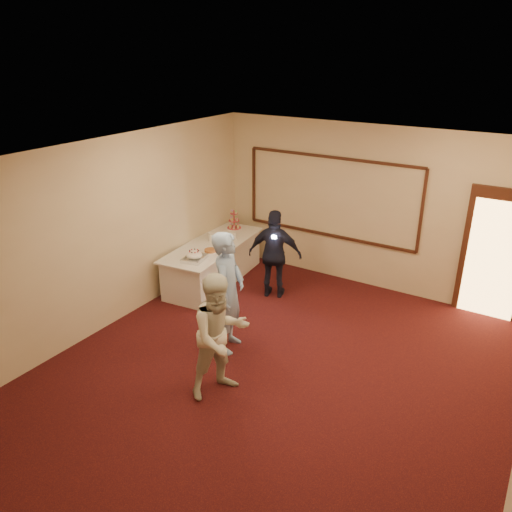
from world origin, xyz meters
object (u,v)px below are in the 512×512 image
(plate_stack_a, at_px, (214,236))
(tart, at_px, (210,251))
(cupcake_stand, at_px, (234,221))
(woman, at_px, (220,336))
(guest, at_px, (275,254))
(man, at_px, (228,292))
(plate_stack_b, at_px, (232,235))
(buffet_table, at_px, (214,262))
(pavlova_tray, at_px, (194,256))

(plate_stack_a, xyz_separation_m, tart, (0.29, -0.50, -0.06))
(cupcake_stand, distance_m, plate_stack_a, 0.81)
(woman, height_order, guest, woman)
(cupcake_stand, distance_m, man, 3.21)
(plate_stack_b, xyz_separation_m, guest, (1.14, -0.32, -0.03))
(buffet_table, height_order, tart, tart)
(cupcake_stand, distance_m, woman, 4.24)
(plate_stack_b, xyz_separation_m, tart, (0.04, -0.76, -0.05))
(buffet_table, xyz_separation_m, guest, (1.30, 0.09, 0.42))
(buffet_table, distance_m, pavlova_tray, 0.94)
(plate_stack_a, relative_size, plate_stack_b, 1.19)
(woman, relative_size, guest, 1.04)
(plate_stack_a, xyz_separation_m, man, (1.66, -1.89, 0.07))
(buffet_table, xyz_separation_m, cupcake_stand, (-0.16, 0.95, 0.53))
(pavlova_tray, distance_m, tart, 0.45)
(cupcake_stand, relative_size, plate_stack_a, 2.08)
(plate_stack_a, height_order, woman, woman)
(cupcake_stand, xyz_separation_m, plate_stack_a, (0.07, -0.80, -0.07))
(pavlova_tray, bearing_deg, man, -34.36)
(plate_stack_b, height_order, guest, guest)
(buffet_table, distance_m, plate_stack_a, 0.50)
(guest, bearing_deg, buffet_table, -14.96)
(buffet_table, distance_m, man, 2.42)
(guest, bearing_deg, plate_stack_a, -21.07)
(plate_stack_a, distance_m, guest, 1.39)
(cupcake_stand, xyz_separation_m, plate_stack_b, (0.33, -0.54, -0.08))
(tart, relative_size, woman, 0.15)
(tart, xyz_separation_m, man, (1.38, -1.39, 0.13))
(pavlova_tray, height_order, plate_stack_b, pavlova_tray)
(plate_stack_b, xyz_separation_m, man, (1.41, -2.16, 0.09))
(plate_stack_a, bearing_deg, tart, -59.80)
(plate_stack_b, xyz_separation_m, woman, (1.91, -3.06, 0.00))
(plate_stack_a, relative_size, guest, 0.12)
(buffet_table, xyz_separation_m, pavlova_tray, (0.19, -0.80, 0.46))
(cupcake_stand, bearing_deg, guest, -30.43)
(plate_stack_a, bearing_deg, man, -48.64)
(pavlova_tray, xyz_separation_m, guest, (1.11, 0.89, -0.03))
(plate_stack_b, bearing_deg, cupcake_stand, 121.33)
(cupcake_stand, bearing_deg, buffet_table, -80.39)
(buffet_table, height_order, plate_stack_b, plate_stack_b)
(pavlova_tray, xyz_separation_m, woman, (1.89, -1.85, -0.00))
(plate_stack_a, height_order, guest, guest)
(buffet_table, distance_m, plate_stack_b, 0.63)
(woman, bearing_deg, guest, 40.84)
(buffet_table, relative_size, pavlova_tray, 5.02)
(man, bearing_deg, cupcake_stand, 17.53)
(tart, xyz_separation_m, guest, (1.10, 0.44, 0.02))
(woman, bearing_deg, tart, 64.23)
(tart, distance_m, woman, 2.97)
(man, bearing_deg, guest, -6.76)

